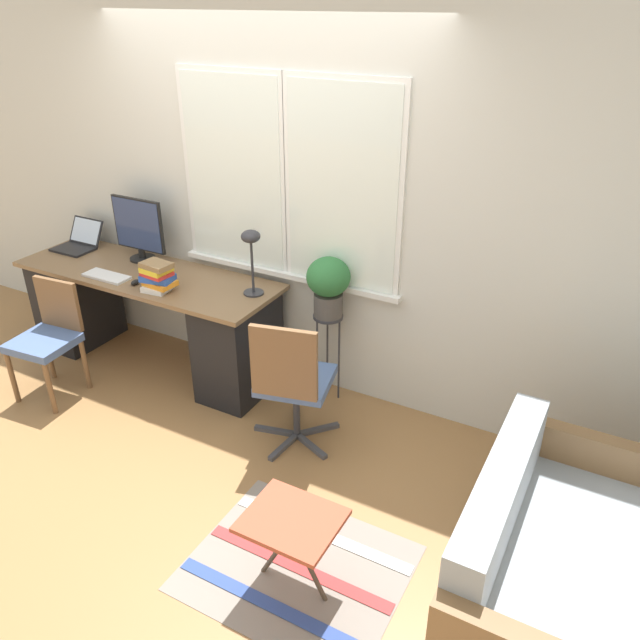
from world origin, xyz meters
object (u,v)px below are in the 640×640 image
monitor (139,229)px  couch_loveseat (558,579)px  office_chair_swivel (292,381)px  keyboard (107,276)px  book_stack (158,276)px  folding_stool (292,525)px  plant_stand (328,329)px  desk_chair_wooden (48,336)px  mouse (135,282)px  desk_lamp (251,246)px  potted_plant (328,283)px  laptop (78,243)px

monitor → couch_loveseat: bearing=-18.1°
office_chair_swivel → keyboard: bearing=-18.7°
book_stack → folding_stool: 2.09m
monitor → plant_stand: (1.59, 0.06, -0.48)m
desk_chair_wooden → couch_loveseat: size_ratio=0.61×
mouse → book_stack: bearing=2.3°
plant_stand → desk_lamp: bearing=-160.9°
book_stack → keyboard: bearing=-178.5°
desk_lamp → potted_plant: (0.49, 0.17, -0.22)m
potted_plant → folding_stool: 1.73m
book_stack → potted_plant: bearing=21.9°
office_chair_swivel → potted_plant: 0.73m
plant_stand → laptop: bearing=-176.7°
book_stack → desk_chair_wooden: book_stack is taller
monitor → mouse: 0.53m
mouse → couch_loveseat: size_ratio=0.05×
desk_chair_wooden → office_chair_swivel: 1.84m
couch_loveseat → plant_stand: (-1.77, 1.15, 0.25)m
laptop → couch_loveseat: (3.97, -1.02, -0.53)m
desk_chair_wooden → plant_stand: desk_chair_wooden is taller
laptop → book_stack: 1.16m
office_chair_swivel → couch_loveseat: office_chair_swivel is taller
couch_loveseat → potted_plant: (-1.77, 1.15, 0.60)m
potted_plant → desk_chair_wooden: bearing=-153.0°
mouse → plant_stand: size_ratio=0.11×
plant_stand → potted_plant: 0.35m
keyboard → folding_stool: (2.20, -1.09, -0.37)m
mouse → desk_chair_wooden: bearing=-135.2°
couch_loveseat → potted_plant: 2.19m
couch_loveseat → mouse: bearing=77.0°
desk_lamp → couch_loveseat: size_ratio=0.33×
monitor → office_chair_swivel: (1.66, -0.54, -0.53)m
desk_lamp → potted_plant: 0.56m
laptop → desk_chair_wooden: laptop is taller
book_stack → potted_plant: 1.17m
keyboard → mouse: 0.27m
desk_lamp → office_chair_swivel: 0.95m
couch_loveseat → folding_stool: (-1.14, -0.39, 0.12)m
monitor → keyboard: 0.46m
office_chair_swivel → plant_stand: bearing=-96.8°
monitor → keyboard: (0.01, -0.39, -0.24)m
laptop → folding_stool: size_ratio=0.72×
monitor → office_chair_swivel: bearing=-18.0°
desk_lamp → potted_plant: desk_lamp is taller
keyboard → folding_stool: bearing=-26.4°
desk_chair_wooden → office_chair_swivel: bearing=3.8°
desk_chair_wooden → plant_stand: size_ratio=1.28×
folding_stool → office_chair_swivel: bearing=120.6°
potted_plant → monitor: bearing=-177.8°
keyboard → office_chair_swivel: office_chair_swivel is taller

